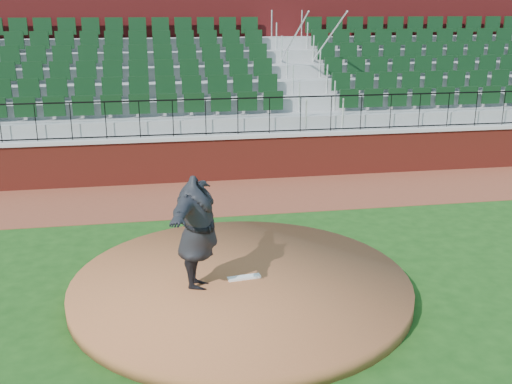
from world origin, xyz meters
TOP-DOWN VIEW (x-y plane):
  - ground at (0.00, 0.00)m, footprint 90.00×90.00m
  - warning_track at (0.00, 5.40)m, footprint 34.00×3.20m
  - field_wall at (0.00, 7.00)m, footprint 34.00×0.35m
  - wall_cap at (0.00, 7.00)m, footprint 34.00×0.45m
  - wall_railing at (0.00, 7.00)m, footprint 34.00×0.05m
  - seating_stands at (0.00, 9.72)m, footprint 34.00×5.10m
  - concourse_wall at (0.00, 12.52)m, footprint 34.00×0.50m
  - pitchers_mound at (-0.54, -0.10)m, footprint 5.80×5.80m
  - pitching_rubber at (-0.49, -0.08)m, footprint 0.59×0.21m
  - pitcher at (-1.28, -0.26)m, footprint 1.24×2.46m

SIDE VIEW (x-z plane):
  - ground at x=0.00m, z-range 0.00..0.00m
  - warning_track at x=0.00m, z-range 0.00..0.01m
  - pitchers_mound at x=-0.54m, z-range 0.00..0.25m
  - pitching_rubber at x=-0.49m, z-range 0.25..0.29m
  - field_wall at x=0.00m, z-range 0.00..1.20m
  - pitcher at x=-1.28m, z-range 0.25..2.18m
  - wall_cap at x=0.00m, z-range 1.20..1.30m
  - wall_railing at x=0.00m, z-range 1.30..2.30m
  - seating_stands at x=0.00m, z-range 0.00..4.60m
  - concourse_wall at x=0.00m, z-range 0.00..5.50m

